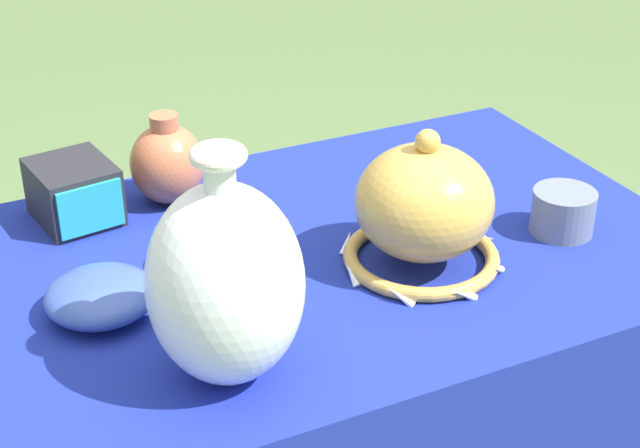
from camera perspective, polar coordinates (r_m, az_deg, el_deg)
display_table at (r=1.53m, az=0.09°, el=-4.11°), size 1.15×0.74×0.69m
vase_tall_bulbous at (r=1.18m, az=-5.53°, el=-3.44°), size 0.19×0.19×0.31m
vase_dome_bell at (r=1.44m, az=6.05°, el=0.81°), size 0.25×0.25×0.22m
mosaic_tile_box at (r=1.62m, az=-14.11°, el=1.80°), size 0.14×0.16×0.10m
jar_round_terracotta at (r=1.64m, az=-8.87°, el=3.54°), size 0.12×0.12×0.15m
jar_round_teal at (r=1.44m, az=-5.87°, el=-0.85°), size 0.14×0.14×0.11m
pot_squat_slate at (r=1.59m, az=13.95°, el=0.70°), size 0.10×0.10×0.07m
bowl_shallow_cobalt at (r=1.38m, az=-12.64°, el=-4.09°), size 0.15×0.15×0.06m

